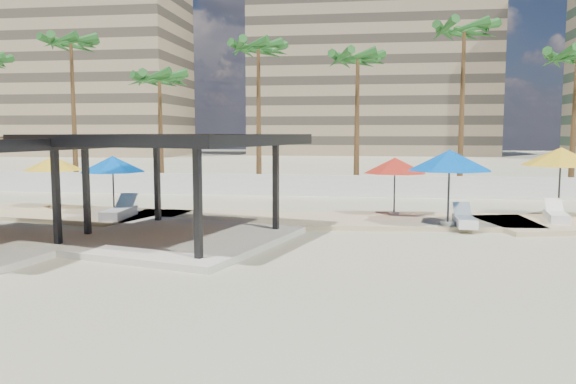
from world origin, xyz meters
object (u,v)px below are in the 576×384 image
Objects in this scene: umbrella_c at (395,166)px; lounger_a at (119,212)px; lounger_b at (556,216)px; pavilion_central at (174,178)px; lounger_c at (464,220)px.

lounger_a is at bearing -167.32° from umbrella_c.
umbrella_c is 1.50× the size of lounger_b.
pavilion_central is at bearing -137.85° from lounger_a.
lounger_b is 4.02m from lounger_c.
pavilion_central reaches higher than lounger_c.
lounger_b is 1.07× the size of lounger_c.
lounger_b is at bearing -65.71° from lounger_c.
lounger_b is (13.45, 5.20, -1.73)m from pavilion_central.
pavilion_central reaches higher than lounger_a.
umbrella_c is 6.45m from lounger_b.
pavilion_central is 10.55m from lounger_c.
lounger_a is at bearing 103.86° from lounger_b.
lounger_a is (-3.57, 3.60, -1.71)m from pavilion_central.
pavilion_central reaches higher than lounger_b.
lounger_c is (-3.69, -1.60, -0.01)m from lounger_b.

